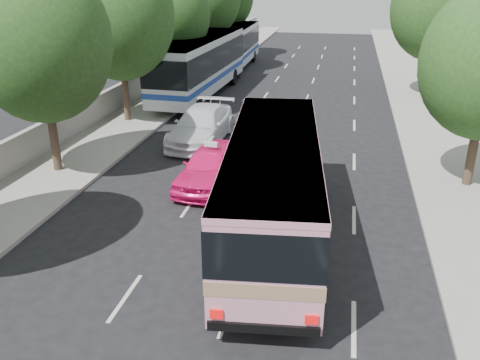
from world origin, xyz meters
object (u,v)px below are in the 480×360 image
(pink_bus, at_px, (273,179))
(white_pickup, at_px, (201,125))
(tour_coach_rear, at_px, (234,44))
(tour_coach_front, at_px, (200,62))
(pink_taxi, at_px, (212,166))

(pink_bus, bearing_deg, white_pickup, 111.86)
(tour_coach_rear, bearing_deg, tour_coach_front, -90.98)
(pink_bus, height_order, tour_coach_rear, tour_coach_rear)
(pink_bus, bearing_deg, pink_taxi, 121.27)
(pink_taxi, distance_m, tour_coach_front, 15.80)
(pink_bus, height_order, pink_taxi, pink_bus)
(tour_coach_front, bearing_deg, white_pickup, -71.76)
(pink_bus, relative_size, pink_taxi, 2.24)
(pink_bus, xyz_separation_m, white_pickup, (-5.03, 9.38, -1.28))
(tour_coach_rear, bearing_deg, pink_bus, -76.29)
(tour_coach_front, relative_size, tour_coach_rear, 1.12)
(tour_coach_front, bearing_deg, tour_coach_rear, 92.08)
(pink_taxi, distance_m, tour_coach_rear, 26.27)
(white_pickup, distance_m, tour_coach_rear, 20.66)
(pink_taxi, xyz_separation_m, tour_coach_front, (-4.73, 15.00, 1.55))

